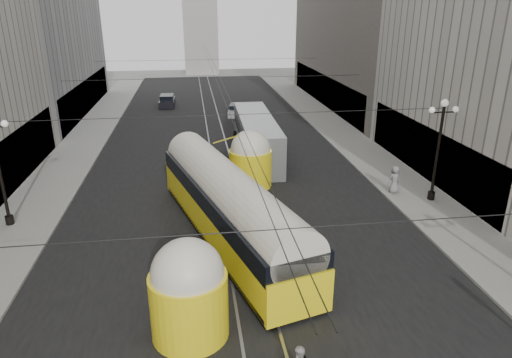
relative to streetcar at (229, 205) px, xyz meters
name	(u,v)px	position (x,y,z in m)	size (l,w,h in m)	color
road	(218,145)	(0.50, 17.61, -1.96)	(20.00, 85.00, 0.02)	black
sidewalk_left	(87,139)	(-11.50, 21.11, -1.88)	(4.00, 72.00, 0.15)	gray
sidewalk_right	(336,130)	(12.50, 21.11, -1.88)	(4.00, 72.00, 0.15)	gray
rail_left	(210,145)	(-0.25, 17.61, -1.96)	(0.12, 85.00, 0.04)	gray
rail_right	(226,145)	(1.25, 17.61, -1.96)	(0.12, 85.00, 0.04)	gray
lamppost_right_mid	(439,145)	(13.10, 3.11, 1.79)	(1.86, 0.44, 6.37)	black
catenary	(218,80)	(0.62, 16.61, 3.93)	(25.00, 72.00, 0.23)	black
streetcar	(229,205)	(0.00, 0.00, 0.00)	(7.08, 17.67, 4.00)	yellow
city_bus	(257,135)	(3.46, 13.98, -0.18)	(2.95, 12.79, 3.24)	#A4A5A9
sedan_white_far	(237,110)	(3.34, 29.19, -1.38)	(2.33, 4.24, 1.27)	#BCBCBC
sedan_dark_far	(167,101)	(-4.67, 35.47, -1.32)	(1.89, 4.44, 1.39)	black
pedestrian_sidewalk_right	(394,180)	(11.19, 4.49, -0.89)	(0.89, 0.55, 1.83)	gray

